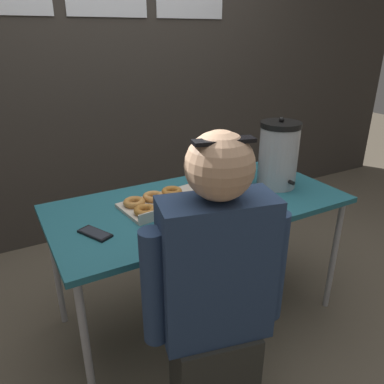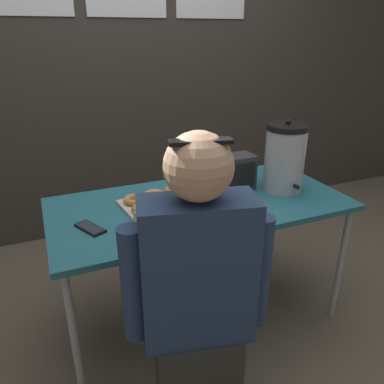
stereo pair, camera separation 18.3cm
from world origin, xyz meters
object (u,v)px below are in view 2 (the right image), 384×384
Objects in this scene: cell_phone at (90,228)px; donut_box at (168,200)px; coffee_urn at (285,158)px; space_heater at (236,172)px; person_seated at (198,301)px.

donut_box is at bearing -9.25° from cell_phone.
space_heater is (-0.23, 0.11, -0.09)m from coffee_urn.
space_heater is at bearing -14.43° from cell_phone.
person_seated is at bearing -143.52° from coffee_urn.
donut_box is 0.41m from space_heater.
coffee_urn is (0.63, -0.06, 0.16)m from donut_box.
person_seated is at bearing -85.06° from cell_phone.
person_seated reaches higher than coffee_urn.
space_heater is (0.80, 0.16, 0.09)m from cell_phone.
cell_phone is at bearing -168.45° from space_heater.
coffee_urn is 0.31× the size of person_seated.
cell_phone is at bearing -46.26° from person_seated.
space_heater is at bearing -115.11° from person_seated.
donut_box is 1.30× the size of coffee_urn.
person_seated reaches higher than cell_phone.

